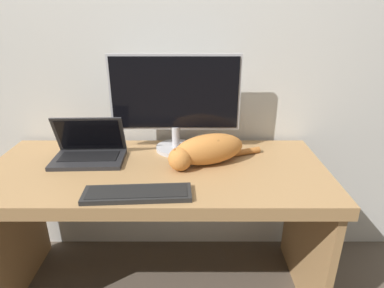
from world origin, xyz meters
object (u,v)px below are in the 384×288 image
object	(u,v)px
cat	(206,150)
laptop	(89,151)
external_keyboard	(138,194)
monitor	(175,100)

from	to	relation	value
cat	laptop	bearing A→B (deg)	154.48
external_keyboard	monitor	bearing A→B (deg)	70.77
monitor	external_keyboard	xyz separation A→B (m)	(-0.13, -0.46, -0.26)
external_keyboard	cat	size ratio (longest dim) A/B	0.94
laptop	external_keyboard	bearing A→B (deg)	-51.53
laptop	monitor	bearing A→B (deg)	14.57
monitor	cat	distance (m)	0.30
monitor	laptop	distance (m)	0.49
external_keyboard	cat	world-z (taller)	cat
laptop	cat	xyz separation A→B (m)	(0.57, -0.05, 0.03)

